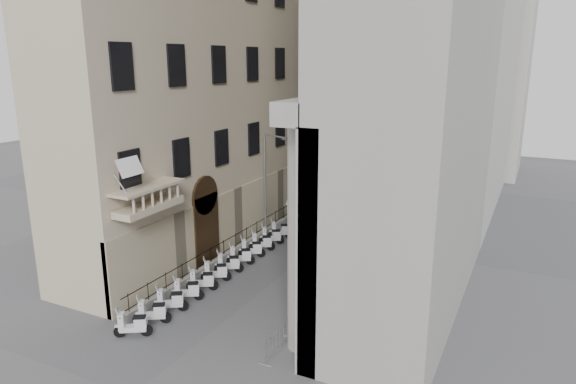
# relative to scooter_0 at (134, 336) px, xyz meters

# --- Properties ---
(far_building) EXTENTS (22.00, 10.00, 30.00)m
(far_building) POSITION_rel_scooter_0_xyz_m (2.96, 44.66, 15.00)
(far_building) COLOR #AEABA4
(far_building) RESTS_ON ground
(iron_fence) EXTENTS (0.30, 28.00, 1.40)m
(iron_fence) POSITION_rel_scooter_0_xyz_m (-1.34, 14.66, 0.00)
(iron_fence) COLOR black
(iron_fence) RESTS_ON ground
(blue_awning) EXTENTS (1.60, 3.00, 3.00)m
(blue_awning) POSITION_rel_scooter_0_xyz_m (7.11, 22.66, 0.00)
(blue_awning) COLOR navy
(blue_awning) RESTS_ON ground
(flag) EXTENTS (1.00, 1.40, 8.20)m
(flag) POSITION_rel_scooter_0_xyz_m (-1.04, 1.66, 0.00)
(flag) COLOR #9E0C11
(flag) RESTS_ON ground
(scooter_0) EXTENTS (1.49, 1.21, 1.50)m
(scooter_0) POSITION_rel_scooter_0_xyz_m (0.00, 0.00, 0.00)
(scooter_0) COLOR silver
(scooter_0) RESTS_ON ground
(scooter_1) EXTENTS (1.49, 1.21, 1.50)m
(scooter_1) POSITION_rel_scooter_0_xyz_m (0.00, 1.35, 0.00)
(scooter_1) COLOR silver
(scooter_1) RESTS_ON ground
(scooter_2) EXTENTS (1.49, 1.21, 1.50)m
(scooter_2) POSITION_rel_scooter_0_xyz_m (0.00, 2.69, 0.00)
(scooter_2) COLOR silver
(scooter_2) RESTS_ON ground
(scooter_3) EXTENTS (1.49, 1.21, 1.50)m
(scooter_3) POSITION_rel_scooter_0_xyz_m (0.00, 4.04, 0.00)
(scooter_3) COLOR silver
(scooter_3) RESTS_ON ground
(scooter_4) EXTENTS (1.49, 1.21, 1.50)m
(scooter_4) POSITION_rel_scooter_0_xyz_m (0.00, 5.38, 0.00)
(scooter_4) COLOR silver
(scooter_4) RESTS_ON ground
(scooter_5) EXTENTS (1.49, 1.21, 1.50)m
(scooter_5) POSITION_rel_scooter_0_xyz_m (0.00, 6.73, 0.00)
(scooter_5) COLOR silver
(scooter_5) RESTS_ON ground
(scooter_6) EXTENTS (1.49, 1.21, 1.50)m
(scooter_6) POSITION_rel_scooter_0_xyz_m (0.00, 8.07, 0.00)
(scooter_6) COLOR silver
(scooter_6) RESTS_ON ground
(scooter_7) EXTENTS (1.49, 1.21, 1.50)m
(scooter_7) POSITION_rel_scooter_0_xyz_m (0.00, 9.42, 0.00)
(scooter_7) COLOR silver
(scooter_7) RESTS_ON ground
(scooter_8) EXTENTS (1.49, 1.21, 1.50)m
(scooter_8) POSITION_rel_scooter_0_xyz_m (0.00, 10.76, 0.00)
(scooter_8) COLOR silver
(scooter_8) RESTS_ON ground
(scooter_9) EXTENTS (1.49, 1.21, 1.50)m
(scooter_9) POSITION_rel_scooter_0_xyz_m (0.00, 12.11, 0.00)
(scooter_9) COLOR silver
(scooter_9) RESTS_ON ground
(scooter_10) EXTENTS (1.49, 1.21, 1.50)m
(scooter_10) POSITION_rel_scooter_0_xyz_m (0.00, 13.45, 0.00)
(scooter_10) COLOR silver
(scooter_10) RESTS_ON ground
(scooter_11) EXTENTS (1.49, 1.21, 1.50)m
(scooter_11) POSITION_rel_scooter_0_xyz_m (0.00, 14.80, 0.00)
(scooter_11) COLOR silver
(scooter_11) RESTS_ON ground
(barrier_0) EXTENTS (0.60, 2.40, 1.10)m
(barrier_0) POSITION_rel_scooter_0_xyz_m (6.50, 1.84, 0.00)
(barrier_0) COLOR #B0B3B8
(barrier_0) RESTS_ON ground
(barrier_1) EXTENTS (0.60, 2.40, 1.10)m
(barrier_1) POSITION_rel_scooter_0_xyz_m (6.50, 4.34, 0.00)
(barrier_1) COLOR #B0B3B8
(barrier_1) RESTS_ON ground
(barrier_2) EXTENTS (0.60, 2.40, 1.10)m
(barrier_2) POSITION_rel_scooter_0_xyz_m (6.50, 6.84, 0.00)
(barrier_2) COLOR #B0B3B8
(barrier_2) RESTS_ON ground
(barrier_3) EXTENTS (0.60, 2.40, 1.10)m
(barrier_3) POSITION_rel_scooter_0_xyz_m (6.50, 9.34, 0.00)
(barrier_3) COLOR #B0B3B8
(barrier_3) RESTS_ON ground
(barrier_4) EXTENTS (0.60, 2.40, 1.10)m
(barrier_4) POSITION_rel_scooter_0_xyz_m (6.50, 11.84, 0.00)
(barrier_4) COLOR #B0B3B8
(barrier_4) RESTS_ON ground
(barrier_5) EXTENTS (0.60, 2.40, 1.10)m
(barrier_5) POSITION_rel_scooter_0_xyz_m (6.50, 14.34, 0.00)
(barrier_5) COLOR #B0B3B8
(barrier_5) RESTS_ON ground
(barrier_6) EXTENTS (0.60, 2.40, 1.10)m
(barrier_6) POSITION_rel_scooter_0_xyz_m (6.50, 16.84, 0.00)
(barrier_6) COLOR #B0B3B8
(barrier_6) RESTS_ON ground
(barrier_7) EXTENTS (0.60, 2.40, 1.10)m
(barrier_7) POSITION_rel_scooter_0_xyz_m (6.50, 19.34, 0.00)
(barrier_7) COLOR #B0B3B8
(barrier_7) RESTS_ON ground
(barrier_8) EXTENTS (0.60, 2.40, 1.10)m
(barrier_8) POSITION_rel_scooter_0_xyz_m (6.50, 21.84, 0.00)
(barrier_8) COLOR #B0B3B8
(barrier_8) RESTS_ON ground
(barrier_9) EXTENTS (0.60, 2.40, 1.10)m
(barrier_9) POSITION_rel_scooter_0_xyz_m (6.50, 24.34, 0.00)
(barrier_9) COLOR #B0B3B8
(barrier_9) RESTS_ON ground
(security_tent) EXTENTS (4.04, 4.04, 3.28)m
(security_tent) POSITION_rel_scooter_0_xyz_m (1.46, 17.24, 2.74)
(security_tent) COLOR silver
(security_tent) RESTS_ON ground
(street_lamp) EXTENTS (2.30, 1.12, 7.50)m
(street_lamp) POSITION_rel_scooter_0_xyz_m (-0.58, 14.01, 4.44)
(street_lamp) COLOR gray
(street_lamp) RESTS_ON ground
(info_kiosk) EXTENTS (0.59, 0.92, 1.89)m
(info_kiosk) POSITION_rel_scooter_0_xyz_m (0.11, 21.14, 0.95)
(info_kiosk) COLOR black
(info_kiosk) RESTS_ON ground
(pedestrian_a) EXTENTS (0.75, 0.55, 1.89)m
(pedestrian_a) POSITION_rel_scooter_0_xyz_m (3.68, 24.13, 0.95)
(pedestrian_a) COLOR #0D0D34
(pedestrian_a) RESTS_ON ground
(pedestrian_b) EXTENTS (0.88, 0.76, 1.57)m
(pedestrian_b) POSITION_rel_scooter_0_xyz_m (4.55, 27.52, 0.79)
(pedestrian_b) COLOR black
(pedestrian_b) RESTS_ON ground
(pedestrian_c) EXTENTS (1.01, 0.91, 1.73)m
(pedestrian_c) POSITION_rel_scooter_0_xyz_m (2.56, 32.66, 0.86)
(pedestrian_c) COLOR black
(pedestrian_c) RESTS_ON ground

